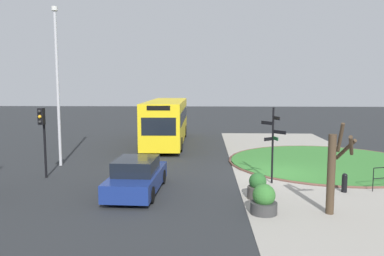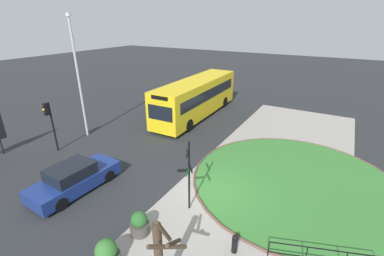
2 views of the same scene
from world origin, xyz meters
TOP-DOWN VIEW (x-y plane):
  - ground at (0.00, 0.00)m, footprint 120.00×120.00m
  - sidewalk_paving at (0.00, -1.88)m, footprint 32.00×8.23m
  - grass_island at (3.03, -3.20)m, footprint 10.79×10.79m
  - grass_kerb_ring at (3.03, -3.20)m, footprint 11.10×11.10m
  - signpost_directional at (-1.75, 0.68)m, footprint 1.07×0.93m
  - bollard_foreground at (-3.04, -2.09)m, footprint 0.22×0.22m
  - bus_yellow at (9.79, 6.64)m, footprint 11.34×2.82m
  - car_near_lane at (-3.36, 6.51)m, footprint 4.63×2.01m
  - traffic_light_near at (-1.15, 11.38)m, footprint 0.49×0.28m
  - lamppost_tall at (1.76, 11.73)m, footprint 0.32×0.32m
  - planter_near_signpost at (-5.81, 1.66)m, footprint 0.92×0.92m
  - planter_kerbside at (-4.06, 1.64)m, footprint 0.79×0.79m
  - street_tree_bare at (-5.74, -0.71)m, footprint 1.49×0.98m

SIDE VIEW (x-z plane):
  - ground at x=0.00m, z-range 0.00..0.00m
  - sidewalk_paving at x=0.00m, z-range 0.00..0.02m
  - grass_island at x=3.03m, z-range 0.00..0.10m
  - grass_kerb_ring at x=3.03m, z-range 0.00..0.11m
  - bollard_foreground at x=-3.04m, z-range 0.01..0.83m
  - planter_near_signpost at x=-5.81m, z-range -0.06..1.01m
  - planter_kerbside at x=-4.06m, z-range -0.05..1.00m
  - car_near_lane at x=-3.36m, z-range -0.06..1.40m
  - street_tree_bare at x=-5.74m, z-range 0.02..3.23m
  - bus_yellow at x=9.79m, z-range 0.12..3.40m
  - signpost_directional at x=-1.75m, z-range 0.26..3.73m
  - traffic_light_near at x=-1.15m, z-range 0.80..4.16m
  - lamppost_tall at x=1.76m, z-range 0.29..8.88m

